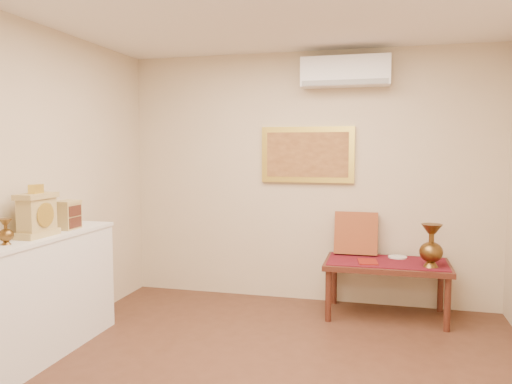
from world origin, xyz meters
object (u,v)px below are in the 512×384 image
(display_ledge, at_px, (23,304))
(low_table, at_px, (387,268))
(mantel_clock, at_px, (37,215))
(wooden_chest, at_px, (68,215))
(brass_urn_tall, at_px, (431,241))

(display_ledge, xyz_separation_m, low_table, (2.67, 1.88, -0.01))
(mantel_clock, height_order, wooden_chest, mantel_clock)
(wooden_chest, bearing_deg, low_table, 26.64)
(brass_urn_tall, height_order, low_table, brass_urn_tall)
(display_ledge, xyz_separation_m, mantel_clock, (0.02, 0.17, 0.66))
(brass_urn_tall, relative_size, display_ledge, 0.24)
(mantel_clock, xyz_separation_m, wooden_chest, (-0.00, 0.38, -0.05))
(brass_urn_tall, bearing_deg, low_table, 160.40)
(brass_urn_tall, bearing_deg, wooden_chest, -158.71)
(brass_urn_tall, relative_size, low_table, 0.41)
(wooden_chest, bearing_deg, brass_urn_tall, 21.29)
(display_ledge, relative_size, mantel_clock, 4.93)
(display_ledge, relative_size, wooden_chest, 8.28)
(low_table, bearing_deg, wooden_chest, -153.36)
(display_ledge, distance_m, wooden_chest, 0.82)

